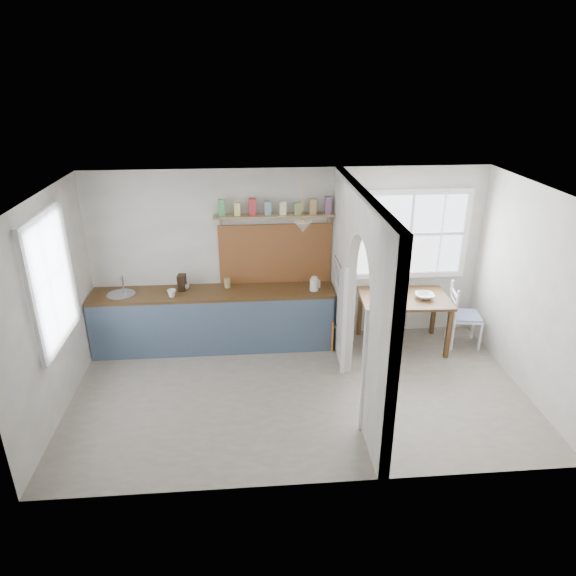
{
  "coord_description": "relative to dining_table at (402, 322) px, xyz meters",
  "views": [
    {
      "loc": [
        -0.61,
        -5.55,
        3.86
      ],
      "look_at": [
        -0.11,
        0.48,
        1.27
      ],
      "focal_mm": 32.0,
      "sensor_mm": 36.0,
      "label": 1
    }
  ],
  "objects": [
    {
      "name": "ceiling",
      "position": [
        -1.65,
        -1.09,
        2.2
      ],
      "size": [
        5.8,
        3.2,
        0.01
      ],
      "primitive_type": "cube",
      "color": "silver",
      "rests_on": "walls"
    },
    {
      "name": "mug_b",
      "position": [
        -3.19,
        0.31,
        0.55
      ],
      "size": [
        0.15,
        0.15,
        0.11
      ],
      "primitive_type": "imported",
      "rotation": [
        0.0,
        0.0,
        -0.15
      ],
      "color": "silver",
      "rests_on": "counter"
    },
    {
      "name": "counter",
      "position": [
        -2.78,
        0.23,
        0.06
      ],
      "size": [
        3.5,
        0.6,
        0.9
      ],
      "color": "#543B1D",
      "rests_on": "floor"
    },
    {
      "name": "shelf",
      "position": [
        -1.86,
        0.4,
        1.61
      ],
      "size": [
        1.75,
        0.2,
        0.21
      ],
      "color": "olive",
      "rests_on": "walls"
    },
    {
      "name": "kettle",
      "position": [
        -1.32,
        0.13,
        0.6
      ],
      "size": [
        0.21,
        0.19,
        0.2
      ],
      "primitive_type": null,
      "rotation": [
        0.0,
        0.0,
        0.35
      ],
      "color": "white",
      "rests_on": "counter"
    },
    {
      "name": "knife_block",
      "position": [
        -3.22,
        0.29,
        0.62
      ],
      "size": [
        0.12,
        0.16,
        0.23
      ],
      "primitive_type": "cube",
      "rotation": [
        0.0,
        0.0,
        -0.1
      ],
      "color": "black",
      "rests_on": "counter"
    },
    {
      "name": "floor",
      "position": [
        -1.65,
        -1.09,
        -0.4
      ],
      "size": [
        5.8,
        3.2,
        0.01
      ],
      "primitive_type": "cube",
      "color": "gray",
      "rests_on": "ground"
    },
    {
      "name": "dining_table",
      "position": [
        0.0,
        0.0,
        0.0
      ],
      "size": [
        1.32,
        0.93,
        0.8
      ],
      "primitive_type": null,
      "rotation": [
        0.0,
        0.0,
        -0.06
      ],
      "color": "#543B1D",
      "rests_on": "floor"
    },
    {
      "name": "bowl",
      "position": [
        0.28,
        -0.05,
        0.43
      ],
      "size": [
        0.29,
        0.29,
        0.07
      ],
      "primitive_type": "imported",
      "rotation": [
        0.0,
        0.0,
        -0.07
      ],
      "color": "silver",
      "rests_on": "dining_table"
    },
    {
      "name": "jar",
      "position": [
        -2.57,
        0.34,
        0.57
      ],
      "size": [
        0.1,
        0.1,
        0.14
      ],
      "primitive_type": "cylinder",
      "rotation": [
        0.0,
        0.0,
        -0.16
      ],
      "color": "#938F58",
      "rests_on": "counter"
    },
    {
      "name": "towel_magenta",
      "position": [
        -1.07,
        -0.1,
        -0.12
      ],
      "size": [
        0.02,
        0.03,
        0.48
      ],
      "primitive_type": "cube",
      "color": "#D83A66",
      "rests_on": "counter"
    },
    {
      "name": "partition",
      "position": [
        -0.95,
        -1.04,
        1.05
      ],
      "size": [
        0.12,
        3.2,
        2.6
      ],
      "color": "silver",
      "rests_on": "floor"
    },
    {
      "name": "mug_a",
      "position": [
        -3.35,
        0.06,
        0.56
      ],
      "size": [
        0.13,
        0.13,
        0.11
      ],
      "primitive_type": "imported",
      "rotation": [
        0.0,
        0.0,
        0.11
      ],
      "color": "white",
      "rests_on": "counter"
    },
    {
      "name": "utensil_rail",
      "position": [
        -1.04,
        -0.19,
        1.05
      ],
      "size": [
        0.02,
        0.5,
        0.02
      ],
      "primitive_type": "cylinder",
      "rotation": [
        1.57,
        0.0,
        0.0
      ],
      "color": "#B0B5C1",
      "rests_on": "partition"
    },
    {
      "name": "nook_window",
      "position": [
        0.15,
        0.47,
        1.2
      ],
      "size": [
        1.76,
        0.1,
        1.3
      ],
      "primitive_type": null,
      "color": "white",
      "rests_on": "walls"
    },
    {
      "name": "vase",
      "position": [
        0.01,
        0.22,
        0.49
      ],
      "size": [
        0.23,
        0.23,
        0.19
      ],
      "primitive_type": "imported",
      "rotation": [
        0.0,
        0.0,
        0.34
      ],
      "color": "#6D4783",
      "rests_on": "dining_table"
    },
    {
      "name": "kitchen_window",
      "position": [
        -4.52,
        -1.09,
        1.25
      ],
      "size": [
        0.1,
        1.16,
        1.5
      ],
      "primitive_type": null,
      "color": "white",
      "rests_on": "walls"
    },
    {
      "name": "pendant_lamp",
      "position": [
        -1.5,
        0.06,
        1.48
      ],
      "size": [
        0.26,
        0.26,
        0.16
      ],
      "primitive_type": "cone",
      "color": "beige",
      "rests_on": "ceiling"
    },
    {
      "name": "chair_left",
      "position": [
        -0.92,
        0.07,
        0.03
      ],
      "size": [
        0.48,
        0.48,
        0.85
      ],
      "primitive_type": null,
      "rotation": [
        0.0,
        0.0,
        -1.86
      ],
      "color": "white",
      "rests_on": "floor"
    },
    {
      "name": "table_cup",
      "position": [
        -0.13,
        -0.13,
        0.44
      ],
      "size": [
        0.11,
        0.11,
        0.09
      ],
      "primitive_type": "imported",
      "rotation": [
        0.0,
        0.0,
        -0.16
      ],
      "color": "#73A369",
      "rests_on": "dining_table"
    },
    {
      "name": "walls",
      "position": [
        -1.65,
        -1.09,
        0.9
      ],
      "size": [
        5.81,
        3.21,
        2.6
      ],
      "color": "silver",
      "rests_on": "floor"
    },
    {
      "name": "sink",
      "position": [
        -4.08,
        0.21,
        0.49
      ],
      "size": [
        0.4,
        0.4,
        0.02
      ],
      "primitive_type": "cylinder",
      "color": "#B0B5C1",
      "rests_on": "counter"
    },
    {
      "name": "chair_right",
      "position": [
        0.94,
        -0.03,
        0.08
      ],
      "size": [
        0.5,
        0.5,
        0.96
      ],
      "primitive_type": null,
      "rotation": [
        0.0,
        0.0,
        1.41
      ],
      "color": "white",
      "rests_on": "floor"
    },
    {
      "name": "plate",
      "position": [
        -0.4,
        -0.05,
        0.41
      ],
      "size": [
        0.23,
        0.23,
        0.02
      ],
      "primitive_type": "cylinder",
      "rotation": [
        0.0,
        0.0,
        -0.28
      ],
      "color": "black",
      "rests_on": "dining_table"
    },
    {
      "name": "backsplash",
      "position": [
        -1.86,
        0.48,
        0.95
      ],
      "size": [
        1.65,
        0.03,
        0.9
      ],
      "primitive_type": "cube",
      "color": "brown",
      "rests_on": "walls"
    },
    {
      "name": "towel_orange",
      "position": [
        -1.07,
        -0.14,
        -0.15
      ],
      "size": [
        0.02,
        0.03,
        0.48
      ],
      "primitive_type": "cube",
      "color": "#C48624",
      "rests_on": "counter"
    }
  ]
}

